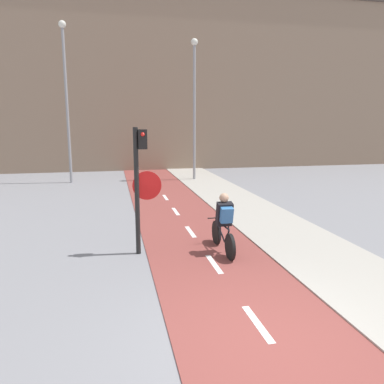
# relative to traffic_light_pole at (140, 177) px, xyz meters

# --- Properties ---
(ground_plane) EXTENTS (120.00, 120.00, 0.00)m
(ground_plane) POSITION_rel_traffic_light_pole_xyz_m (1.47, -4.08, -1.84)
(ground_plane) COLOR gray
(bike_lane) EXTENTS (2.76, 60.00, 0.02)m
(bike_lane) POSITION_rel_traffic_light_pole_xyz_m (1.47, -4.07, -1.83)
(bike_lane) COLOR brown
(bike_lane) RESTS_ON ground_plane
(building_row_background) EXTENTS (60.00, 5.20, 11.66)m
(building_row_background) POSITION_rel_traffic_light_pole_xyz_m (1.47, 18.16, 4.00)
(building_row_background) COLOR #89705B
(building_row_background) RESTS_ON ground_plane
(traffic_light_pole) EXTENTS (0.67, 0.25, 2.95)m
(traffic_light_pole) POSITION_rel_traffic_light_pole_xyz_m (0.00, 0.00, 0.00)
(traffic_light_pole) COLOR black
(traffic_light_pole) RESTS_ON ground_plane
(street_lamp_far) EXTENTS (0.36, 0.36, 7.85)m
(street_lamp_far) POSITION_rel_traffic_light_pole_xyz_m (-2.70, 11.39, 2.87)
(street_lamp_far) COLOR gray
(street_lamp_far) RESTS_ON ground_plane
(street_lamp_sidewalk) EXTENTS (0.36, 0.36, 7.24)m
(street_lamp_sidewalk) POSITION_rel_traffic_light_pole_xyz_m (3.69, 10.99, 2.55)
(street_lamp_sidewalk) COLOR gray
(street_lamp_sidewalk) RESTS_ON ground_plane
(cyclist_near) EXTENTS (0.46, 1.75, 1.44)m
(cyclist_near) POSITION_rel_traffic_light_pole_xyz_m (1.90, -0.35, -1.14)
(cyclist_near) COLOR black
(cyclist_near) RESTS_ON ground_plane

